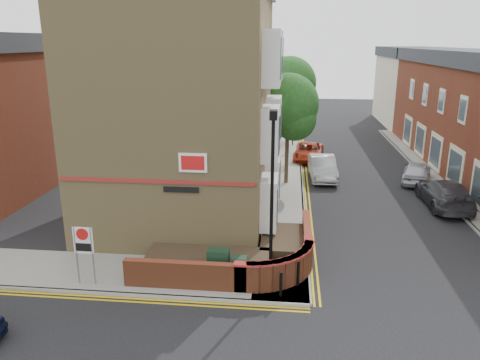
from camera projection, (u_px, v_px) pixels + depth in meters
name	position (u px, v px, depth m)	size (l,w,h in m)	color
ground	(222.00, 302.00, 16.02)	(120.00, 120.00, 0.00)	black
pavement_corner	(137.00, 274.00, 17.79)	(13.00, 3.00, 0.12)	gray
pavement_main	(286.00, 175.00, 31.05)	(2.00, 32.00, 0.12)	gray
pavement_far	(476.00, 194.00, 27.05)	(4.00, 40.00, 0.12)	gray
kerb_side	(123.00, 294.00, 16.37)	(13.00, 0.15, 0.12)	gray
kerb_main_near	(301.00, 175.00, 30.94)	(0.15, 32.00, 0.12)	gray
kerb_main_far	(440.00, 193.00, 27.26)	(0.15, 40.00, 0.12)	gray
yellow_lines_side	(120.00, 299.00, 16.14)	(13.00, 0.28, 0.01)	gold
yellow_lines_main	(305.00, 176.00, 30.93)	(0.28, 32.00, 0.01)	gold
corner_building	(185.00, 93.00, 22.16)	(8.95, 10.40, 13.60)	#998251
garden_wall	(231.00, 268.00, 18.40)	(6.80, 6.00, 1.20)	brown
lamppost	(272.00, 200.00, 16.05)	(0.25, 0.50, 6.30)	black
utility_cabinet_large	(219.00, 265.00, 17.09)	(0.80, 0.45, 1.20)	black
utility_cabinet_small	(239.00, 271.00, 16.73)	(0.55, 0.40, 1.10)	black
bollard_near	(281.00, 284.00, 16.03)	(0.11, 0.11, 0.90)	black
bollard_far	(298.00, 274.00, 16.74)	(0.11, 0.11, 0.90)	black
zone_sign	(84.00, 245.00, 16.54)	(0.72, 0.07, 2.20)	slate
far_terrace_cream	(408.00, 85.00, 49.58)	(5.40, 12.40, 8.00)	beige
tree_near	(288.00, 109.00, 27.86)	(3.64, 3.65, 6.70)	#382B1E
tree_mid	(289.00, 88.00, 35.34)	(4.03, 4.03, 7.42)	#382B1E
tree_far	(290.00, 82.00, 43.04)	(3.81, 3.81, 7.00)	#382B1E
traffic_light_assembly	(293.00, 114.00, 38.80)	(0.20, 0.16, 4.20)	black
silver_car_near	(323.00, 168.00, 30.15)	(1.56, 4.47, 1.47)	#A5A7AD
red_car_main	(309.00, 152.00, 34.95)	(2.09, 4.53, 1.26)	#9C2711
grey_car_far	(444.00, 193.00, 25.05)	(2.07, 5.08, 1.48)	#323237
silver_car_far	(417.00, 172.00, 29.34)	(1.62, 4.02, 1.37)	#B3B4BB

